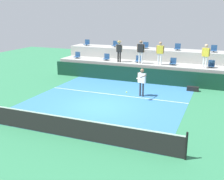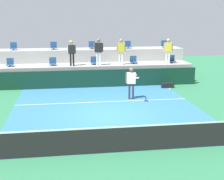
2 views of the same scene
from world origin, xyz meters
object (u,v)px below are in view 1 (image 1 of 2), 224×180
object	(u,v)px
stadium_chair_lower_left	(106,58)
stadium_chair_upper_right	(177,47)
stadium_chair_lower_right	(173,62)
equipment_bag	(193,89)
spectator_in_white	(160,51)
spectator_leaning_on_rail	(141,50)
spectator_in_grey	(206,54)
stadium_chair_upper_far_left	(87,43)
stadium_chair_lower_far_left	(77,56)
stadium_chair_upper_far_right	(214,49)
tennis_player	(142,80)
stadium_chair_lower_far_right	(211,65)
spectator_with_hat	(119,49)
stadium_chair_upper_left	(115,44)
stadium_chair_upper_center	(145,46)
stadium_chair_lower_center	(138,60)
tennis_ball	(127,92)

from	to	relation	value
stadium_chair_lower_left	stadium_chair_upper_right	xyz separation A→B (m)	(5.30, 1.80, 0.85)
stadium_chair_lower_right	equipment_bag	xyz separation A→B (m)	(1.75, -2.08, -1.31)
equipment_bag	spectator_in_white	bearing A→B (deg)	147.53
stadium_chair_lower_right	equipment_bag	world-z (taller)	stadium_chair_lower_right
spectator_leaning_on_rail	spectator_in_grey	size ratio (longest dim) A/B	1.04
stadium_chair_lower_right	stadium_chair_upper_far_left	xyz separation A→B (m)	(-7.99, 1.80, 0.85)
equipment_bag	stadium_chair_lower_far_left	bearing A→B (deg)	167.95
stadium_chair_upper_far_right	tennis_player	bearing A→B (deg)	-120.77
stadium_chair_upper_far_left	spectator_in_grey	world-z (taller)	spectator_in_grey
stadium_chair_lower_far_right	equipment_bag	world-z (taller)	stadium_chair_lower_far_right
tennis_player	spectator_in_grey	distance (m)	5.41
spectator_with_hat	stadium_chair_lower_far_left	bearing A→B (deg)	174.39
stadium_chair_lower_left	spectator_in_white	world-z (taller)	spectator_in_white
stadium_chair_lower_right	spectator_leaning_on_rail	xyz separation A→B (m)	(-2.38, -0.38, 0.83)
stadium_chair_lower_left	equipment_bag	distance (m)	7.49
stadium_chair_upper_left	tennis_player	xyz separation A→B (m)	(4.22, -6.29, -1.25)
stadium_chair_upper_far_right	spectator_in_grey	size ratio (longest dim) A/B	0.31
stadium_chair_upper_center	tennis_player	bearing A→B (deg)	-76.16
stadium_chair_lower_far_left	spectator_in_white	distance (m)	7.14
stadium_chair_lower_right	spectator_in_white	distance (m)	1.28
stadium_chair_upper_far_right	tennis_player	size ratio (longest dim) A/B	0.30
stadium_chair_lower_center	stadium_chair_lower_far_right	size ratio (longest dim) A/B	1.00
stadium_chair_lower_center	stadium_chair_upper_far_left	world-z (taller)	stadium_chair_upper_far_left
stadium_chair_upper_far_right	tennis_player	distance (m)	7.42
tennis_player	stadium_chair_lower_far_left	bearing A→B (deg)	147.08
stadium_chair_upper_far_left	spectator_in_white	world-z (taller)	spectator_in_white
stadium_chair_lower_far_left	stadium_chair_lower_center	bearing A→B (deg)	0.00
stadium_chair_upper_far_left	stadium_chair_upper_far_right	xyz separation A→B (m)	(10.66, 0.00, 0.00)
stadium_chair_lower_center	spectator_in_grey	xyz separation A→B (m)	(4.90, -0.38, 0.79)
stadium_chair_upper_left	spectator_in_white	distance (m)	4.88
stadium_chair_lower_left	stadium_chair_upper_left	size ratio (longest dim) A/B	1.00
stadium_chair_upper_far_left	spectator_in_white	distance (m)	7.40
stadium_chair_upper_far_left	tennis_player	xyz separation A→B (m)	(6.92, -6.29, -1.25)
tennis_player	tennis_ball	size ratio (longest dim) A/B	25.54
spectator_leaning_on_rail	tennis_ball	distance (m)	8.89
stadium_chair_lower_far_right	stadium_chair_upper_left	bearing A→B (deg)	167.25
tennis_player	spectator_leaning_on_rail	world-z (taller)	spectator_leaning_on_rail
stadium_chair_upper_far_left	stadium_chair_upper_left	bearing A→B (deg)	0.00
stadium_chair_lower_far_right	stadium_chair_upper_right	size ratio (longest dim) A/B	1.00
equipment_bag	stadium_chair_upper_left	bearing A→B (deg)	151.11
stadium_chair_lower_left	tennis_ball	xyz separation A→B (m)	(4.86, -9.03, 0.12)
spectator_in_grey	stadium_chair_lower_center	bearing A→B (deg)	175.52
stadium_chair_lower_far_right	tennis_ball	size ratio (longest dim) A/B	7.65
spectator_with_hat	spectator_in_grey	world-z (taller)	spectator_in_grey
stadium_chair_lower_far_right	spectator_in_white	distance (m)	3.70
stadium_chair_lower_right	stadium_chair_lower_left	bearing A→B (deg)	180.00
stadium_chair_lower_far_left	stadium_chair_upper_far_left	world-z (taller)	stadium_chair_upper_far_left
tennis_player	tennis_ball	distance (m)	4.61
stadium_chair_lower_right	stadium_chair_lower_center	bearing A→B (deg)	180.00
tennis_ball	spectator_leaning_on_rail	bearing A→B (deg)	102.47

